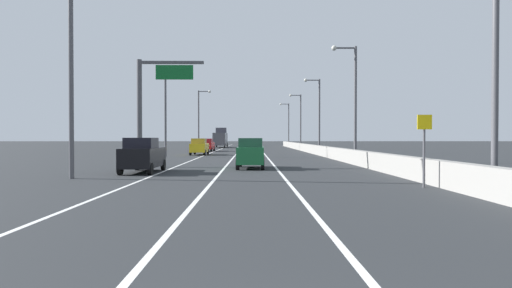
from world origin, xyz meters
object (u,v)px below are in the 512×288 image
Objects in this scene: speed_advisory_sign at (424,145)px; lamp_post_left_near at (76,66)px; lamp_post_right_near at (488,40)px; lamp_post_left_far at (200,116)px; lamp_post_right_third at (317,110)px; car_yellow_1 at (199,147)px; lamp_post_left_mid at (168,104)px; lamp_post_right_second at (352,95)px; overhead_sign_gantry at (150,99)px; box_truck at (221,138)px; lamp_post_right_fourth at (299,117)px; car_red_2 at (207,145)px; lamp_post_right_fifth at (287,121)px; car_black_4 at (143,155)px; car_green_0 at (251,153)px; car_white_3 at (248,143)px.

lamp_post_left_near reaches higher than speed_advisory_sign.
lamp_post_right_near and lamp_post_left_near have the same top height.
lamp_post_left_far is at bearing 106.17° from speed_advisory_sign.
car_yellow_1 is (-14.75, -5.61, -4.65)m from lamp_post_right_third.
lamp_post_left_near and lamp_post_left_mid have the same top height.
lamp_post_right_second is 1.00× the size of lamp_post_left_mid.
overhead_sign_gantry is 0.80× the size of box_truck.
lamp_post_right_fourth and lamp_post_left_mid have the same top height.
lamp_post_right_second is 2.24× the size of car_yellow_1.
lamp_post_left_far is 8.18m from car_red_2.
lamp_post_right_fifth reaches higher than car_yellow_1.
lamp_post_left_mid is 2.13× the size of car_black_4.
lamp_post_left_near is at bearing -95.26° from car_yellow_1.
lamp_post_right_third reaches higher than speed_advisory_sign.
lamp_post_right_third is 1.00× the size of lamp_post_left_far.
lamp_post_right_near and lamp_post_left_mid have the same top height.
lamp_post_left_mid is 2.40× the size of car_green_0.
lamp_post_left_mid reaches higher than car_red_2.
car_black_4 is (0.70, -4.86, -3.71)m from overhead_sign_gantry.
overhead_sign_gantry is 0.77× the size of lamp_post_left_near.
lamp_post_right_third is 1.00× the size of lamp_post_right_fourth.
car_green_0 is (-7.12, 11.12, -0.76)m from speed_advisory_sign.
lamp_post_right_third is 2.40× the size of car_green_0.
lamp_post_left_mid is 2.11× the size of car_white_3.
car_red_2 is at bearing 100.32° from car_green_0.
lamp_post_right_second and lamp_post_left_near have the same top height.
lamp_post_right_third is 38.87m from lamp_post_left_near.
overhead_sign_gantry is at bearing -92.81° from car_yellow_1.
car_red_2 is (2.28, 42.42, -4.68)m from lamp_post_left_near.
car_yellow_1 is at bearing -83.65° from lamp_post_left_far.
car_green_0 is at bearing 38.92° from lamp_post_left_near.
box_truck is (2.73, 41.17, -3.78)m from lamp_post_left_mid.
lamp_post_left_mid is 1.04× the size of box_truck.
overhead_sign_gantry is 0.77× the size of lamp_post_left_mid.
box_truck is (0.34, 23.20, 0.90)m from car_red_2.
car_white_3 is at bearing 78.19° from car_red_2.
overhead_sign_gantry is 1.64× the size of car_black_4.
lamp_post_left_mid is at bearing 96.81° from car_black_4.
lamp_post_right_fifth is 1.04× the size of box_truck.
car_red_2 is (-6.44, 35.38, -0.06)m from car_green_0.
lamp_post_left_near is at bearing -107.46° from lamp_post_right_fourth.
overhead_sign_gantry is 0.77× the size of lamp_post_right_fifth.
box_truck is (0.25, 61.89, 0.82)m from car_black_4.
car_red_2 is at bearing 88.97° from overhead_sign_gantry.
overhead_sign_gantry is 6.15m from car_black_4.
speed_advisory_sign is 0.31× the size of lamp_post_left_far.
car_black_4 is 0.49× the size of box_truck.
lamp_post_right_fourth is at bearing -35.53° from box_truck.
lamp_post_right_third is 20.33m from lamp_post_left_mid.
lamp_post_right_fifth is at bearing 58.17° from lamp_post_left_far.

